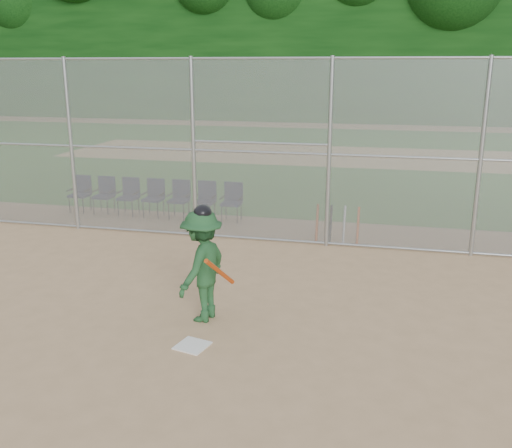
# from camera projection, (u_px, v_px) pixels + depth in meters

# --- Properties ---
(ground) EXTENTS (100.00, 100.00, 0.00)m
(ground) POSITION_uv_depth(u_px,v_px,m) (216.00, 346.00, 8.02)
(ground) COLOR tan
(ground) RESTS_ON ground
(grass_strip) EXTENTS (100.00, 100.00, 0.00)m
(grass_strip) POSITION_uv_depth(u_px,v_px,m) (336.00, 156.00, 24.91)
(grass_strip) COLOR #235D1C
(grass_strip) RESTS_ON ground
(dirt_patch_far) EXTENTS (24.00, 24.00, 0.00)m
(dirt_patch_far) POSITION_uv_depth(u_px,v_px,m) (336.00, 156.00, 24.91)
(dirt_patch_far) COLOR tan
(dirt_patch_far) RESTS_ON ground
(backstop_fence) EXTENTS (16.09, 0.09, 4.00)m
(backstop_fence) POSITION_uv_depth(u_px,v_px,m) (282.00, 150.00, 12.15)
(backstop_fence) COLOR gray
(backstop_fence) RESTS_ON ground
(treeline) EXTENTS (81.00, 60.00, 11.00)m
(treeline) POSITION_uv_depth(u_px,v_px,m) (345.00, 26.00, 25.31)
(treeline) COLOR black
(treeline) RESTS_ON ground
(home_plate) EXTENTS (0.50, 0.50, 0.02)m
(home_plate) POSITION_uv_depth(u_px,v_px,m) (192.00, 346.00, 7.99)
(home_plate) COLOR silver
(home_plate) RESTS_ON ground
(batter_at_plate) EXTENTS (0.97, 1.36, 1.83)m
(batter_at_plate) POSITION_uv_depth(u_px,v_px,m) (202.00, 265.00, 8.64)
(batter_at_plate) COLOR #1D4925
(batter_at_plate) RESTS_ON ground
(spare_bats) EXTENTS (0.96, 0.35, 0.84)m
(spare_bats) POSITION_uv_depth(u_px,v_px,m) (337.00, 225.00, 12.58)
(spare_bats) COLOR #D84C14
(spare_bats) RESTS_ON ground
(chair_0) EXTENTS (0.54, 0.52, 0.96)m
(chair_0) POSITION_uv_depth(u_px,v_px,m) (79.00, 194.00, 15.25)
(chair_0) COLOR #0E1733
(chair_0) RESTS_ON ground
(chair_1) EXTENTS (0.54, 0.52, 0.96)m
(chair_1) POSITION_uv_depth(u_px,v_px,m) (103.00, 196.00, 15.09)
(chair_1) COLOR #0E1733
(chair_1) RESTS_ON ground
(chair_2) EXTENTS (0.54, 0.52, 0.96)m
(chair_2) POSITION_uv_depth(u_px,v_px,m) (128.00, 197.00, 14.94)
(chair_2) COLOR #0E1733
(chair_2) RESTS_ON ground
(chair_3) EXTENTS (0.54, 0.52, 0.96)m
(chair_3) POSITION_uv_depth(u_px,v_px,m) (153.00, 198.00, 14.79)
(chair_3) COLOR #0E1733
(chair_3) RESTS_ON ground
(chair_4) EXTENTS (0.54, 0.52, 0.96)m
(chair_4) POSITION_uv_depth(u_px,v_px,m) (179.00, 200.00, 14.63)
(chair_4) COLOR #0E1733
(chair_4) RESTS_ON ground
(chair_5) EXTENTS (0.54, 0.52, 0.96)m
(chair_5) POSITION_uv_depth(u_px,v_px,m) (205.00, 201.00, 14.48)
(chair_5) COLOR #0E1733
(chair_5) RESTS_ON ground
(chair_6) EXTENTS (0.54, 0.52, 0.96)m
(chair_6) POSITION_uv_depth(u_px,v_px,m) (231.00, 203.00, 14.33)
(chair_6) COLOR #0E1733
(chair_6) RESTS_ON ground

